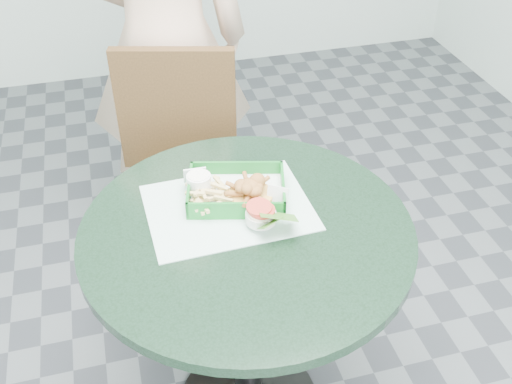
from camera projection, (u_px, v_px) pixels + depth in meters
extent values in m
cylinder|color=black|center=(248.00, 328.00, 1.73)|extent=(0.08, 0.08, 0.70)
cylinder|color=#2A3E31|center=(247.00, 237.00, 1.52)|extent=(0.84, 0.84, 0.03)
cube|color=black|center=(191.00, 199.00, 2.10)|extent=(0.42, 0.42, 0.04)
cube|color=black|center=(177.00, 110.00, 2.09)|extent=(0.42, 0.04, 0.46)
cube|color=black|center=(154.00, 291.00, 2.07)|extent=(0.04, 0.04, 0.43)
cube|color=black|center=(253.00, 272.00, 2.14)|extent=(0.04, 0.04, 0.43)
cube|color=black|center=(142.00, 226.00, 2.34)|extent=(0.04, 0.04, 0.43)
cube|color=black|center=(231.00, 211.00, 2.41)|extent=(0.04, 0.04, 0.43)
imported|color=beige|center=(162.00, 10.00, 2.09)|extent=(0.75, 0.53, 1.95)
cube|color=#ADD2C6|center=(229.00, 213.00, 1.57)|extent=(0.43, 0.33, 0.00)
cube|color=#116A21|center=(237.00, 202.00, 1.59)|extent=(0.25, 0.18, 0.01)
cube|color=white|center=(237.00, 200.00, 1.59)|extent=(0.24, 0.17, 0.00)
cube|color=#116A21|center=(229.00, 175.00, 1.65)|extent=(0.25, 0.01, 0.04)
cube|color=#116A21|center=(245.00, 215.00, 1.51)|extent=(0.25, 0.01, 0.04)
cube|color=#116A21|center=(281.00, 187.00, 1.60)|extent=(0.01, 0.18, 0.04)
cube|color=#116A21|center=(191.00, 202.00, 1.55)|extent=(0.01, 0.18, 0.04)
cylinder|color=#BC893A|center=(252.00, 200.00, 1.57)|extent=(0.12, 0.12, 0.02)
cylinder|color=white|center=(199.00, 192.00, 1.56)|extent=(0.06, 0.06, 0.03)
cylinder|color=white|center=(198.00, 187.00, 1.54)|extent=(0.06, 0.06, 0.00)
cylinder|color=silver|center=(271.00, 218.00, 1.51)|extent=(0.08, 0.08, 0.03)
torus|color=beige|center=(271.00, 213.00, 1.50)|extent=(0.07, 0.07, 0.01)
cylinder|color=#BA3828|center=(271.00, 210.00, 1.49)|extent=(0.07, 0.07, 0.01)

